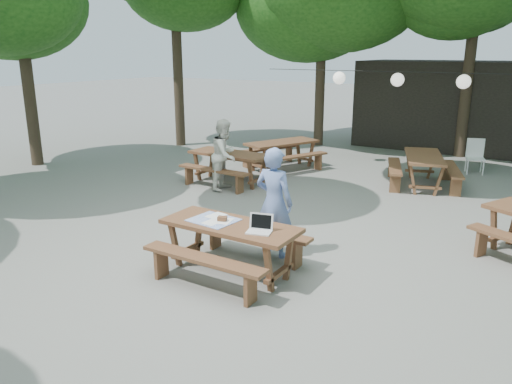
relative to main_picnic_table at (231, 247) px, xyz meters
The scene contains 12 objects.
ground 1.61m from the main_picnic_table, 80.73° to the left, with size 80.00×80.00×0.00m, color #62625E.
pavilion 12.10m from the main_picnic_table, 86.43° to the left, with size 6.00×3.00×2.80m, color black.
main_picnic_table is the anchor object (origin of this frame).
picnic_table_nw 5.14m from the main_picnic_table, 124.63° to the left, with size 2.03×1.65×0.75m.
picnic_table_far_w 6.73m from the main_picnic_table, 112.52° to the left, with size 2.22×2.38×0.75m.
picnic_table_far_e 6.48m from the main_picnic_table, 79.71° to the left, with size 2.10×2.30×0.75m.
woman 1.04m from the main_picnic_table, 77.53° to the left, with size 0.63×0.41×1.73m, color #6C85C4.
second_person 4.60m from the main_picnic_table, 126.03° to the left, with size 0.79×0.62×1.63m, color white.
plastic_chair 8.65m from the main_picnic_table, 76.64° to the left, with size 0.55×0.55×0.90m.
laptop 0.68m from the main_picnic_table, ahead, with size 0.39×0.34×0.24m.
tabletop_clutter 0.46m from the main_picnic_table, behind, with size 0.70×0.63×0.08m.
paper_lanterns 7.80m from the main_picnic_table, 89.51° to the left, with size 9.00×0.34×0.38m.
Camera 1 is at (3.58, -7.04, 3.12)m, focal length 35.00 mm.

